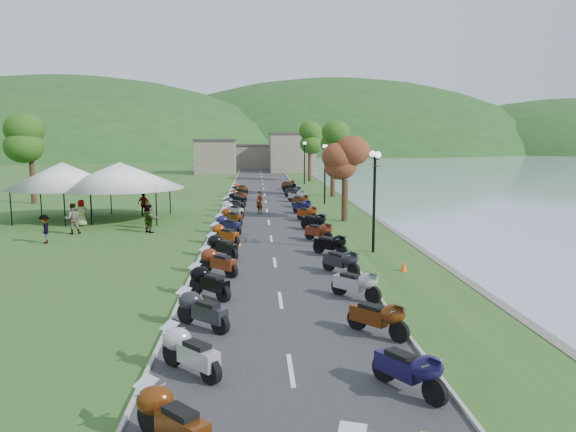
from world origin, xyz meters
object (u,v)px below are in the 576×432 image
object	(u,v)px
vendor_tent_main	(121,191)
pedestrian_b	(73,234)
pedestrian_a	(148,228)
pedestrian_c	(45,243)

from	to	relation	value
vendor_tent_main	pedestrian_b	distance (m)	6.21
pedestrian_a	pedestrian_b	size ratio (longest dim) A/B	0.94
pedestrian_c	pedestrian_a	bearing A→B (deg)	119.87
vendor_tent_main	pedestrian_b	world-z (taller)	vendor_tent_main
pedestrian_c	pedestrian_b	bearing A→B (deg)	153.33
pedestrian_a	pedestrian_b	xyz separation A→B (m)	(-4.09, -1.80, 0.00)
pedestrian_b	pedestrian_c	distance (m)	2.94
vendor_tent_main	pedestrian_a	xyz separation A→B (m)	(2.54, -3.88, -2.00)
vendor_tent_main	pedestrian_a	bearing A→B (deg)	-56.75
vendor_tent_main	pedestrian_c	xyz separation A→B (m)	(-2.13, -8.56, -2.00)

